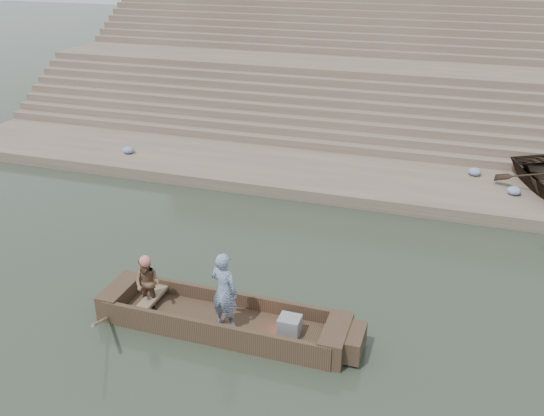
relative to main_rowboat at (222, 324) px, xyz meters
The scene contains 11 objects.
ground 1.55m from the main_rowboat, 47.31° to the left, with size 120.00×120.00×0.00m, color #263024.
lower_landing 9.20m from the main_rowboat, 83.46° to the left, with size 32.00×4.00×0.40m, color gray.
mid_landing 16.72m from the main_rowboat, 86.40° to the left, with size 32.00×3.00×2.80m, color gray.
upper_landing 23.79m from the main_rowboat, 87.46° to the left, with size 32.00×3.00×5.20m, color gray.
ghat_steps 18.43m from the main_rowboat, 86.73° to the left, with size 32.00×11.00×5.20m.
main_rowboat is the anchor object (origin of this frame).
rowboat_trim 0.29m from the main_rowboat, ahead, with size 6.04×2.63×1.94m.
standing_man 1.02m from the main_rowboat, 46.62° to the right, with size 0.65×0.43×1.78m, color navy.
rowing_man 1.91m from the main_rowboat, behind, with size 0.62×0.48×1.27m, color #246D45.
television 1.57m from the main_rowboat, ahead, with size 0.46×0.42×0.40m.
cloth_bundles 10.32m from the main_rowboat, 62.68° to the left, with size 19.54×2.19×0.26m.
Camera 1 is at (3.31, -10.86, 7.83)m, focal length 38.42 mm.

